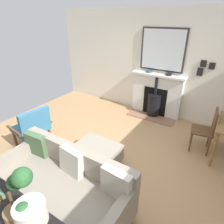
{
  "coord_description": "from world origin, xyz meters",
  "views": [
    {
      "loc": [
        2.25,
        1.61,
        2.42
      ],
      "look_at": [
        -0.42,
        -0.09,
        0.82
      ],
      "focal_mm": 30.72,
      "sensor_mm": 36.0,
      "label": 1
    }
  ],
  "objects_px": {
    "sofa": "(64,185)",
    "console_table": "(1,213)",
    "mantel_bowl_far": "(169,74)",
    "armchair_accent": "(32,126)",
    "fireplace": "(156,97)",
    "ottoman": "(96,154)",
    "dining_chair_near_fireplace": "(208,128)",
    "potted_plant": "(13,198)",
    "table_lamp_far_end": "(31,215)",
    "mantel_bowl_near": "(149,71)"
  },
  "relations": [
    {
      "from": "mantel_bowl_near",
      "to": "mantel_bowl_far",
      "type": "distance_m",
      "value": 0.5
    },
    {
      "from": "mantel_bowl_far",
      "to": "sofa",
      "type": "bearing_deg",
      "value": -4.93
    },
    {
      "from": "potted_plant",
      "to": "sofa",
      "type": "bearing_deg",
      "value": -156.39
    },
    {
      "from": "console_table",
      "to": "table_lamp_far_end",
      "type": "relative_size",
      "value": 3.66
    },
    {
      "from": "mantel_bowl_near",
      "to": "fireplace",
      "type": "bearing_deg",
      "value": 85.51
    },
    {
      "from": "table_lamp_far_end",
      "to": "dining_chair_near_fireplace",
      "type": "height_order",
      "value": "table_lamp_far_end"
    },
    {
      "from": "potted_plant",
      "to": "mantel_bowl_near",
      "type": "bearing_deg",
      "value": -172.26
    },
    {
      "from": "armchair_accent",
      "to": "potted_plant",
      "type": "xyz_separation_m",
      "value": [
        1.43,
        1.83,
        0.64
      ]
    },
    {
      "from": "mantel_bowl_near",
      "to": "sofa",
      "type": "bearing_deg",
      "value": 3.73
    },
    {
      "from": "armchair_accent",
      "to": "console_table",
      "type": "distance_m",
      "value": 2.08
    },
    {
      "from": "mantel_bowl_far",
      "to": "armchair_accent",
      "type": "bearing_deg",
      "value": -33.4
    },
    {
      "from": "sofa",
      "to": "armchair_accent",
      "type": "bearing_deg",
      "value": -113.51
    },
    {
      "from": "mantel_bowl_near",
      "to": "potted_plant",
      "type": "bearing_deg",
      "value": 7.74
    },
    {
      "from": "armchair_accent",
      "to": "console_table",
      "type": "xyz_separation_m",
      "value": [
        1.44,
        1.48,
        0.21
      ]
    },
    {
      "from": "mantel_bowl_far",
      "to": "ottoman",
      "type": "bearing_deg",
      "value": -8.91
    },
    {
      "from": "mantel_bowl_far",
      "to": "potted_plant",
      "type": "distance_m",
      "value": 4.12
    },
    {
      "from": "mantel_bowl_far",
      "to": "console_table",
      "type": "relative_size",
      "value": 0.1
    },
    {
      "from": "fireplace",
      "to": "dining_chair_near_fireplace",
      "type": "height_order",
      "value": "fireplace"
    },
    {
      "from": "fireplace",
      "to": "armchair_accent",
      "type": "height_order",
      "value": "fireplace"
    },
    {
      "from": "sofa",
      "to": "potted_plant",
      "type": "distance_m",
      "value": 1.16
    },
    {
      "from": "mantel_bowl_near",
      "to": "ottoman",
      "type": "height_order",
      "value": "mantel_bowl_near"
    },
    {
      "from": "mantel_bowl_near",
      "to": "mantel_bowl_far",
      "type": "height_order",
      "value": "same"
    },
    {
      "from": "armchair_accent",
      "to": "dining_chair_near_fireplace",
      "type": "height_order",
      "value": "dining_chair_near_fireplace"
    },
    {
      "from": "dining_chair_near_fireplace",
      "to": "mantel_bowl_near",
      "type": "bearing_deg",
      "value": -120.92
    },
    {
      "from": "mantel_bowl_near",
      "to": "dining_chair_near_fireplace",
      "type": "distance_m",
      "value": 2.03
    },
    {
      "from": "fireplace",
      "to": "sofa",
      "type": "bearing_deg",
      "value": -0.66
    },
    {
      "from": "mantel_bowl_far",
      "to": "potted_plant",
      "type": "xyz_separation_m",
      "value": [
        4.12,
        0.06,
        -0.01
      ]
    },
    {
      "from": "console_table",
      "to": "potted_plant",
      "type": "distance_m",
      "value": 0.55
    },
    {
      "from": "ottoman",
      "to": "mantel_bowl_far",
      "type": "bearing_deg",
      "value": 171.09
    },
    {
      "from": "fireplace",
      "to": "armchair_accent",
      "type": "distance_m",
      "value": 3.07
    },
    {
      "from": "fireplace",
      "to": "table_lamp_far_end",
      "type": "relative_size",
      "value": 3.24
    },
    {
      "from": "mantel_bowl_far",
      "to": "dining_chair_near_fireplace",
      "type": "relative_size",
      "value": 0.16
    },
    {
      "from": "table_lamp_far_end",
      "to": "ottoman",
      "type": "bearing_deg",
      "value": -157.73
    },
    {
      "from": "mantel_bowl_near",
      "to": "ottoman",
      "type": "xyz_separation_m",
      "value": [
        2.47,
        0.12,
        -0.9
      ]
    },
    {
      "from": "sofa",
      "to": "dining_chair_near_fireplace",
      "type": "height_order",
      "value": "dining_chair_near_fireplace"
    },
    {
      "from": "fireplace",
      "to": "ottoman",
      "type": "height_order",
      "value": "fireplace"
    },
    {
      "from": "potted_plant",
      "to": "dining_chair_near_fireplace",
      "type": "height_order",
      "value": "potted_plant"
    },
    {
      "from": "table_lamp_far_end",
      "to": "potted_plant",
      "type": "relative_size",
      "value": 0.7
    },
    {
      "from": "ottoman",
      "to": "console_table",
      "type": "bearing_deg",
      "value": 3.43
    },
    {
      "from": "armchair_accent",
      "to": "table_lamp_far_end",
      "type": "height_order",
      "value": "table_lamp_far_end"
    },
    {
      "from": "mantel_bowl_far",
      "to": "sofa",
      "type": "relative_size",
      "value": 0.08
    },
    {
      "from": "armchair_accent",
      "to": "mantel_bowl_far",
      "type": "bearing_deg",
      "value": 146.6
    },
    {
      "from": "fireplace",
      "to": "sofa",
      "type": "relative_size",
      "value": 0.71
    },
    {
      "from": "table_lamp_far_end",
      "to": "mantel_bowl_near",
      "type": "bearing_deg",
      "value": -169.11
    },
    {
      "from": "mantel_bowl_near",
      "to": "armchair_accent",
      "type": "height_order",
      "value": "mantel_bowl_near"
    },
    {
      "from": "dining_chair_near_fireplace",
      "to": "sofa",
      "type": "bearing_deg",
      "value": -31.62
    },
    {
      "from": "dining_chair_near_fireplace",
      "to": "armchair_accent",
      "type": "bearing_deg",
      "value": -59.92
    },
    {
      "from": "sofa",
      "to": "console_table",
      "type": "height_order",
      "value": "sofa"
    },
    {
      "from": "mantel_bowl_far",
      "to": "armchair_accent",
      "type": "relative_size",
      "value": 0.17
    },
    {
      "from": "fireplace",
      "to": "mantel_bowl_near",
      "type": "xyz_separation_m",
      "value": [
        -0.02,
        -0.26,
        0.65
      ]
    }
  ]
}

